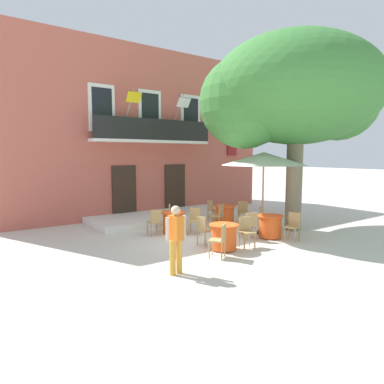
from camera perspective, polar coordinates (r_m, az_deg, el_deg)
ground_plane at (r=11.06m, az=1.23°, el=-8.16°), size 120.00×120.00×0.00m
building_facade at (r=17.25m, az=-10.29°, el=9.47°), size 13.00×5.09×7.50m
entrance_step_platform at (r=14.57m, az=-4.58°, el=-4.15°), size 6.28×2.54×0.25m
plane_tree at (r=12.97m, az=16.78°, el=15.51°), size 6.52×5.72×6.94m
cafe_table_near_tree at (r=11.61m, az=13.03°, el=-5.64°), size 0.86×0.86×0.76m
cafe_chair_near_tree_0 at (r=12.29m, az=11.99°, el=-4.30°), size 0.56×0.56×0.91m
cafe_chair_near_tree_1 at (r=11.20m, az=9.78°, el=-5.28°), size 0.52×0.52×0.91m
cafe_chair_near_tree_2 at (r=11.37m, az=16.66°, el=-5.29°), size 0.50×0.50×0.91m
cafe_table_middle at (r=13.50m, az=5.51°, el=-3.84°), size 0.86×0.86×0.76m
cafe_chair_middle_0 at (r=12.77m, az=4.51°, el=-3.79°), size 0.54×0.54×0.91m
cafe_chair_middle_1 at (r=13.65m, az=8.62°, el=-3.19°), size 0.56×0.56×0.91m
cafe_chair_middle_2 at (r=14.03m, az=3.42°, el=-2.87°), size 0.43×0.43×0.91m
cafe_table_front at (r=12.02m, az=-3.15°, el=-5.08°), size 0.86×0.86×0.76m
cafe_chair_front_0 at (r=11.83m, az=0.41°, el=-4.57°), size 0.56×0.56×0.91m
cafe_chair_front_1 at (r=12.73m, az=-3.33°, el=-3.81°), size 0.56×0.56×0.91m
cafe_chair_front_2 at (r=11.61m, az=-6.31°, el=-4.82°), size 0.44×0.44×0.91m
cafe_table_far_side at (r=9.94m, az=5.37°, el=-7.51°), size 0.86×0.86×0.76m
cafe_chair_far_side_0 at (r=10.34m, az=1.94°, el=-6.15°), size 0.46×0.46×0.91m
cafe_chair_far_side_1 at (r=9.18m, az=4.72°, el=-7.78°), size 0.56×0.56×0.91m
cafe_chair_far_side_2 at (r=10.28m, az=9.10°, el=-6.31°), size 0.50×0.50×0.91m
cafe_umbrella at (r=11.91m, az=11.98°, el=5.44°), size 2.90×2.90×2.85m
pedestrian_near_entrance at (r=7.83m, az=-2.74°, el=-7.39°), size 0.53×0.37×1.61m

